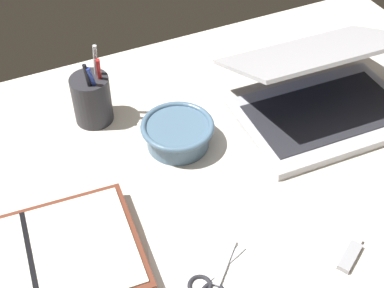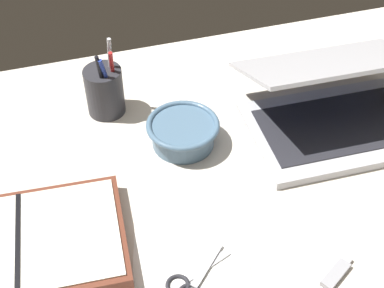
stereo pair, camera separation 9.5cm
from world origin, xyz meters
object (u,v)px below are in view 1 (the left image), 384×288
object	(u,v)px
planner	(33,267)
scissors	(211,283)
bowl	(178,133)
pen_cup	(92,99)
laptop	(322,93)

from	to	relation	value
planner	scissors	size ratio (longest dim) A/B	2.99
planner	scissors	distance (cm)	27.70
bowl	scissors	distance (cm)	31.91
planner	scissors	world-z (taller)	planner
bowl	scissors	world-z (taller)	bowl
pen_cup	planner	bearing A→B (deg)	-122.08
planner	laptop	bearing A→B (deg)	16.59
laptop	planner	distance (cm)	64.48
planner	scissors	xyz separation A→B (cm)	(24.20, -13.40, -1.42)
laptop	bowl	world-z (taller)	laptop
pen_cup	planner	world-z (taller)	pen_cup
planner	bowl	bearing A→B (deg)	32.48
laptop	pen_cup	size ratio (longest dim) A/B	2.13
bowl	laptop	bearing A→B (deg)	-6.49
pen_cup	bowl	bearing A→B (deg)	-48.72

